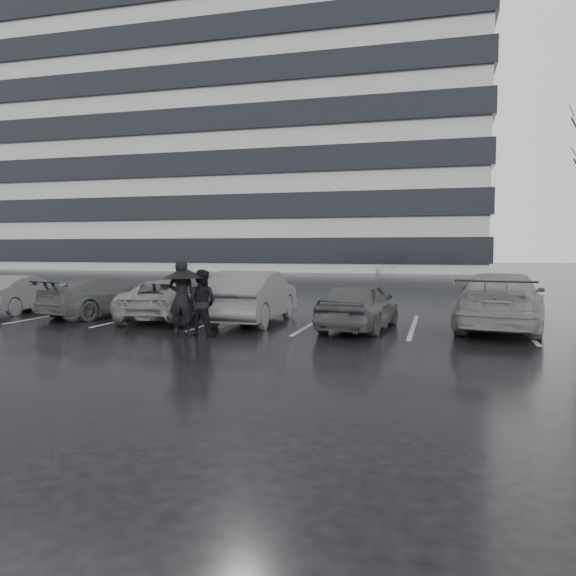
# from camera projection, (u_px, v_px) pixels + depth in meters

# --- Properties ---
(ground) EXTENTS (160.00, 160.00, 0.00)m
(ground) POSITION_uv_depth(u_px,v_px,m) (267.00, 335.00, 13.78)
(ground) COLOR black
(ground) RESTS_ON ground
(office_building) EXTENTS (61.00, 26.00, 29.00)m
(office_building) POSITION_uv_depth(u_px,v_px,m) (208.00, 143.00, 64.73)
(office_building) COLOR gray
(office_building) RESTS_ON ground
(car_main) EXTENTS (1.97, 3.97, 1.30)m
(car_main) POSITION_uv_depth(u_px,v_px,m) (359.00, 305.00, 14.69)
(car_main) COLOR black
(car_main) RESTS_ON ground
(car_west_a) EXTENTS (1.67, 4.55, 1.49)m
(car_west_a) POSITION_uv_depth(u_px,v_px,m) (253.00, 297.00, 16.14)
(car_west_a) COLOR #2C2C2E
(car_west_a) RESTS_ON ground
(car_west_b) EXTENTS (2.56, 4.54, 1.20)m
(car_west_b) POSITION_uv_depth(u_px,v_px,m) (170.00, 300.00, 16.82)
(car_west_b) COLOR #4D4D4F
(car_west_b) RESTS_ON ground
(car_west_c) EXTENTS (2.99, 4.61, 1.24)m
(car_west_c) POSITION_uv_depth(u_px,v_px,m) (105.00, 296.00, 17.75)
(car_west_c) COLOR black
(car_west_c) RESTS_ON ground
(car_west_d) EXTENTS (1.58, 3.83, 1.24)m
(car_west_d) POSITION_uv_depth(u_px,v_px,m) (21.00, 294.00, 18.82)
(car_west_d) COLOR #2C2C2E
(car_west_d) RESTS_ON ground
(car_east) EXTENTS (2.87, 5.42, 1.50)m
(car_east) POSITION_uv_depth(u_px,v_px,m) (501.00, 301.00, 14.70)
(car_east) COLOR #4D4D4F
(car_east) RESTS_ON ground
(pedestrian_left) EXTENTS (0.71, 0.50, 1.86)m
(pedestrian_left) POSITION_uv_depth(u_px,v_px,m) (182.00, 298.00, 13.66)
(pedestrian_left) COLOR black
(pedestrian_left) RESTS_ON ground
(pedestrian_right) EXTENTS (0.82, 0.66, 1.62)m
(pedestrian_right) POSITION_uv_depth(u_px,v_px,m) (201.00, 303.00, 13.67)
(pedestrian_right) COLOR black
(pedestrian_right) RESTS_ON ground
(umbrella) EXTENTS (1.00, 1.00, 1.69)m
(umbrella) POSITION_uv_depth(u_px,v_px,m) (184.00, 273.00, 13.51)
(umbrella) COLOR black
(umbrella) RESTS_ON ground
(stall_stripes) EXTENTS (19.72, 5.00, 0.00)m
(stall_stripes) POSITION_uv_depth(u_px,v_px,m) (266.00, 321.00, 16.40)
(stall_stripes) COLOR #939395
(stall_stripes) RESTS_ON ground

